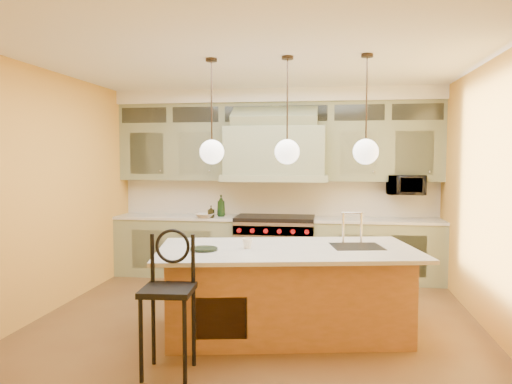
% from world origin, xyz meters
% --- Properties ---
extents(floor, '(5.00, 5.00, 0.00)m').
position_xyz_m(floor, '(0.00, 0.00, 0.00)').
color(floor, brown).
rests_on(floor, ground).
extents(ceiling, '(5.00, 5.00, 0.00)m').
position_xyz_m(ceiling, '(0.00, 0.00, 2.90)').
color(ceiling, white).
rests_on(ceiling, wall_back).
extents(wall_back, '(5.00, 0.00, 5.00)m').
position_xyz_m(wall_back, '(0.00, 2.50, 1.45)').
color(wall_back, gold).
rests_on(wall_back, ground).
extents(wall_front, '(5.00, 0.00, 5.00)m').
position_xyz_m(wall_front, '(0.00, -2.50, 1.45)').
color(wall_front, gold).
rests_on(wall_front, ground).
extents(wall_left, '(0.00, 5.00, 5.00)m').
position_xyz_m(wall_left, '(-2.50, 0.00, 1.45)').
color(wall_left, gold).
rests_on(wall_left, ground).
extents(wall_right, '(0.00, 5.00, 5.00)m').
position_xyz_m(wall_right, '(2.50, 0.00, 1.45)').
color(wall_right, gold).
rests_on(wall_right, ground).
extents(back_cabinetry, '(5.00, 0.77, 2.90)m').
position_xyz_m(back_cabinetry, '(0.00, 2.23, 1.43)').
color(back_cabinetry, gray).
rests_on(back_cabinetry, floor).
extents(range, '(1.20, 0.74, 0.96)m').
position_xyz_m(range, '(0.00, 2.14, 0.49)').
color(range, silver).
rests_on(range, floor).
extents(kitchen_island, '(2.87, 1.86, 1.35)m').
position_xyz_m(kitchen_island, '(0.38, -0.25, 0.47)').
color(kitchen_island, olive).
rests_on(kitchen_island, floor).
extents(counter_stool, '(0.46, 0.46, 1.23)m').
position_xyz_m(counter_stool, '(-0.55, -1.37, 0.71)').
color(counter_stool, black).
rests_on(counter_stool, floor).
extents(microwave, '(0.54, 0.37, 0.30)m').
position_xyz_m(microwave, '(1.95, 2.25, 1.45)').
color(microwave, black).
rests_on(microwave, back_cabinetry).
extents(oil_bottle_a, '(0.13, 0.13, 0.34)m').
position_xyz_m(oil_bottle_a, '(-0.85, 2.15, 1.11)').
color(oil_bottle_a, black).
rests_on(oil_bottle_a, back_cabinetry).
extents(oil_bottle_b, '(0.09, 0.09, 0.19)m').
position_xyz_m(oil_bottle_b, '(-0.96, 1.96, 1.03)').
color(oil_bottle_b, black).
rests_on(oil_bottle_b, back_cabinetry).
extents(fruit_bowl, '(0.30, 0.30, 0.07)m').
position_xyz_m(fruit_bowl, '(-1.06, 1.92, 0.97)').
color(fruit_bowl, beige).
rests_on(fruit_bowl, back_cabinetry).
extents(cup, '(0.13, 0.13, 0.11)m').
position_xyz_m(cup, '(-0.02, -0.38, 0.97)').
color(cup, white).
rests_on(cup, kitchen_island).
extents(pendant_left, '(0.26, 0.26, 1.11)m').
position_xyz_m(pendant_left, '(-0.42, -0.25, 1.95)').
color(pendant_left, '#2D2319').
rests_on(pendant_left, ceiling).
extents(pendant_center, '(0.26, 0.26, 1.11)m').
position_xyz_m(pendant_center, '(0.38, -0.25, 1.95)').
color(pendant_center, '#2D2319').
rests_on(pendant_center, ceiling).
extents(pendant_right, '(0.26, 0.26, 1.11)m').
position_xyz_m(pendant_right, '(1.18, -0.25, 1.95)').
color(pendant_right, '#2D2319').
rests_on(pendant_right, ceiling).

